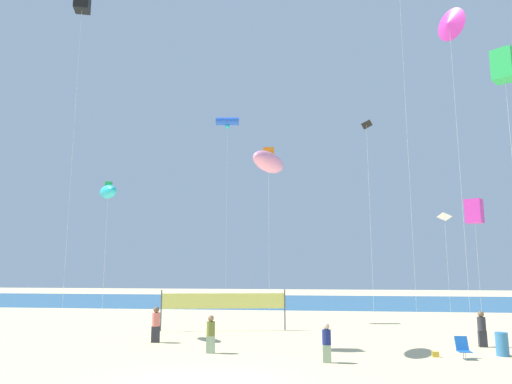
# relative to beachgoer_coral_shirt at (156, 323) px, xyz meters

# --- Properties ---
(ocean_band) EXTENTS (120.00, 20.00, 0.01)m
(ocean_band) POSITION_rel_beachgoer_coral_shirt_xyz_m (4.32, 27.11, -0.94)
(ocean_band) COLOR #28608C
(ocean_band) RESTS_ON ground
(beachgoer_coral_shirt) EXTENTS (0.40, 0.40, 1.76)m
(beachgoer_coral_shirt) POSITION_rel_beachgoer_coral_shirt_xyz_m (0.00, 0.00, 0.00)
(beachgoer_coral_shirt) COLOR #2D2D33
(beachgoer_coral_shirt) RESTS_ON ground
(beachgoer_olive_shirt) EXTENTS (0.38, 0.38, 1.64)m
(beachgoer_olive_shirt) POSITION_rel_beachgoer_coral_shirt_xyz_m (3.35, -2.47, -0.06)
(beachgoer_olive_shirt) COLOR #99B28C
(beachgoer_olive_shirt) RESTS_ON ground
(beachgoer_navy_shirt) EXTENTS (0.35, 0.35, 1.54)m
(beachgoer_navy_shirt) POSITION_rel_beachgoer_coral_shirt_xyz_m (8.42, -3.94, -0.12)
(beachgoer_navy_shirt) COLOR #99B28C
(beachgoer_navy_shirt) RESTS_ON ground
(beachgoer_charcoal_shirt) EXTENTS (0.38, 0.38, 1.67)m
(beachgoer_charcoal_shirt) POSITION_rel_beachgoer_coral_shirt_xyz_m (16.00, 0.44, -0.05)
(beachgoer_charcoal_shirt) COLOR #2D2D33
(beachgoer_charcoal_shirt) RESTS_ON ground
(folding_beach_chair) EXTENTS (0.52, 0.65, 0.89)m
(folding_beach_chair) POSITION_rel_beachgoer_coral_shirt_xyz_m (14.14, -2.51, -0.48)
(folding_beach_chair) COLOR #1959B2
(folding_beach_chair) RESTS_ON ground
(trash_barrel) EXTENTS (0.52, 0.52, 0.99)m
(trash_barrel) POSITION_rel_beachgoer_coral_shirt_xyz_m (16.01, -1.75, -0.45)
(trash_barrel) COLOR teal
(trash_barrel) RESTS_ON ground
(volleyball_net) EXTENTS (7.43, 1.23, 2.40)m
(volleyball_net) POSITION_rel_beachgoer_coral_shirt_xyz_m (2.65, 4.58, 0.69)
(volleyball_net) COLOR #4C4C51
(volleyball_net) RESTS_ON ground
(beach_handbag) EXTENTS (0.29, 0.14, 0.23)m
(beach_handbag) POSITION_rel_beachgoer_coral_shirt_xyz_m (13.07, -2.29, -0.83)
(beach_handbag) COLOR gold
(beach_handbag) RESTS_ON ground
(kite_black_box) EXTENTS (1.00, 1.00, 19.28)m
(kite_black_box) POSITION_rel_beachgoer_coral_shirt_xyz_m (-4.65, -0.77, 17.66)
(kite_black_box) COLOR silver
(kite_black_box) RESTS_ON ground
(kite_green_box) EXTENTS (1.16, 1.16, 12.89)m
(kite_green_box) POSITION_rel_beachgoer_coral_shirt_xyz_m (16.14, -4.00, 11.27)
(kite_green_box) COLOR silver
(kite_green_box) RESTS_ON ground
(kite_magenta_box) EXTENTS (1.29, 1.29, 7.93)m
(kite_magenta_box) POSITION_rel_beachgoer_coral_shirt_xyz_m (18.15, 6.33, 6.24)
(kite_magenta_box) COLOR silver
(kite_magenta_box) RESTS_ON ground
(kite_cyan_inflatable) EXTENTS (1.97, 2.18, 8.57)m
(kite_cyan_inflatable) POSITION_rel_beachgoer_coral_shirt_xyz_m (-3.45, 1.23, 7.04)
(kite_cyan_inflatable) COLOR silver
(kite_cyan_inflatable) RESTS_ON ground
(kite_white_diamond) EXTENTS (0.85, 0.85, 7.01)m
(kite_white_diamond) POSITION_rel_beachgoer_coral_shirt_xyz_m (15.95, 4.96, 5.79)
(kite_white_diamond) COLOR silver
(kite_white_diamond) RESTS_ON ground
(kite_pink_inflatable) EXTENTS (1.93, 2.95, 9.65)m
(kite_pink_inflatable) POSITION_rel_beachgoer_coral_shirt_xyz_m (5.90, -1.32, 7.95)
(kite_pink_inflatable) COLOR silver
(kite_pink_inflatable) RESTS_ON ground
(kite_magenta_delta) EXTENTS (1.19, 1.58, 16.99)m
(kite_magenta_delta) POSITION_rel_beachgoer_coral_shirt_xyz_m (15.20, -0.53, 15.18)
(kite_magenta_delta) COLOR silver
(kite_magenta_delta) RESTS_ON ground
(kite_black_diamond) EXTENTS (0.67, 0.66, 11.54)m
(kite_black_diamond) POSITION_rel_beachgoer_coral_shirt_xyz_m (10.99, 0.83, 10.14)
(kite_black_diamond) COLOR silver
(kite_black_diamond) RESTS_ON ground
(kite_blue_tube) EXTENTS (1.76, 0.76, 14.80)m
(kite_blue_tube) POSITION_rel_beachgoer_coral_shirt_xyz_m (1.98, 9.17, 13.51)
(kite_blue_tube) COLOR silver
(kite_blue_tube) RESTS_ON ground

